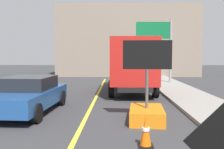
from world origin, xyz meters
name	(u,v)px	position (x,y,z in m)	size (l,w,h in m)	color
arrow_board_trailer	(147,107)	(2.10, 8.83, 0.48)	(1.60, 1.89, 2.70)	orange
box_truck	(131,64)	(1.97, 15.52, 1.72)	(2.61, 6.88, 3.11)	black
pickup_car	(28,94)	(-2.36, 10.10, 0.70)	(2.26, 4.59, 1.38)	navy
highway_guide_sign	(161,40)	(4.49, 20.11, 3.42)	(2.79, 0.18, 5.00)	gray
far_building_block	(127,42)	(2.25, 29.58, 3.78)	(15.20, 6.41, 7.56)	gray
traffic_cone_mid_lane	(146,131)	(1.80, 6.49, 0.37)	(0.36, 0.36, 0.76)	black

